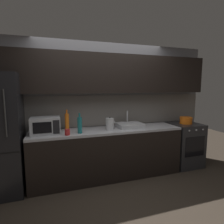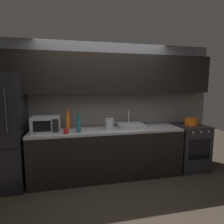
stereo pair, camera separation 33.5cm
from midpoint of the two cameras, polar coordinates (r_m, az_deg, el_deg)
The scene contains 12 objects.
ground_plane at distance 2.95m, azimuth 6.12°, elevation -26.65°, with size 10.00×10.00×0.00m, color #2D261E.
back_wall at distance 3.59m, azimuth 0.41°, elevation 5.90°, with size 4.46×0.44×2.50m.
counter_run at distance 3.52m, azimuth 1.49°, elevation -12.47°, with size 2.72×0.60×0.90m.
refrigerator at distance 3.42m, azimuth -28.25°, elevation -5.51°, with size 0.68×0.69×1.87m.
oven_range at distance 4.23m, azimuth 24.81°, elevation -9.66°, with size 0.60×0.62×0.90m.
microwave at distance 3.29m, azimuth -16.81°, elevation -3.60°, with size 0.46×0.35×0.27m.
sink_basin at distance 3.54m, azimuth 8.47°, elevation -4.14°, with size 0.48×0.38×0.30m.
kettle at distance 3.31m, azimuth 2.11°, elevation -3.72°, with size 0.18×0.14×0.24m.
wine_bottle_orange at distance 3.42m, azimuth -10.67°, elevation -2.67°, with size 0.07×0.07×0.36m.
wine_bottle_teal at distance 3.15m, azimuth -7.22°, elevation -3.77°, with size 0.08×0.08×0.34m.
mug_red at distance 3.10m, azimuth -10.91°, elevation -5.76°, with size 0.08×0.08×0.09m, color #A82323.
cooking_pot at distance 4.12m, azimuth 25.26°, elevation -2.73°, with size 0.25×0.25×0.14m.
Camera 2 is at (-0.63, -2.35, 1.66)m, focal length 29.87 mm.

